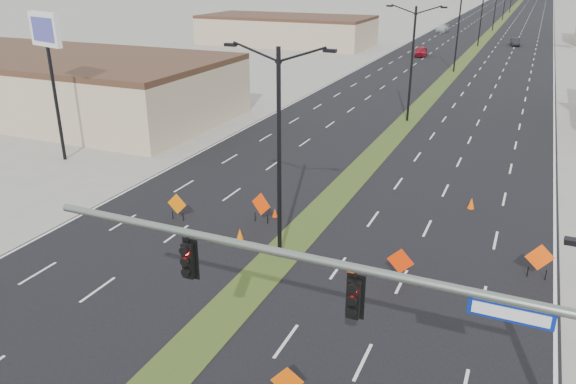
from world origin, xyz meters
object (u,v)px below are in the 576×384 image
at_px(construction_sign_1, 177,205).
at_px(construction_sign_4, 287,383).
at_px(streetlight_1, 412,61).
at_px(streetlight_3, 482,14).
at_px(car_left, 421,51).
at_px(construction_sign_2, 261,205).
at_px(cone_1, 351,268).
at_px(construction_sign_3, 400,262).
at_px(construction_sign_5, 539,259).
at_px(pole_sign_west, 46,40).
at_px(car_mid, 515,42).
at_px(streetlight_4, 496,5).
at_px(cone_0, 240,234).
at_px(cone_3, 275,213).
at_px(streetlight_0, 279,150).
at_px(streetlight_2, 458,30).
at_px(cone_2, 471,203).
at_px(signal_mast, 425,330).
at_px(car_far, 442,29).

xyz_separation_m(construction_sign_1, construction_sign_4, (11.25, -10.45, -0.09)).
xyz_separation_m(streetlight_1, construction_sign_1, (-6.92, -26.46, -4.50)).
xyz_separation_m(streetlight_3, car_left, (-6.85, -15.62, -4.69)).
distance_m(streetlight_3, car_left, 17.69).
xyz_separation_m(construction_sign_2, cone_1, (6.23, -3.31, -0.72)).
height_order(construction_sign_3, construction_sign_4, construction_sign_3).
bearing_deg(car_left, construction_sign_5, -80.58).
bearing_deg(pole_sign_west, car_mid, 87.96).
relative_size(streetlight_4, cone_0, 16.72).
height_order(cone_3, pole_sign_west, pole_sign_west).
bearing_deg(cone_1, car_left, 98.74).
xyz_separation_m(car_left, cone_1, (10.55, -68.57, -0.41)).
height_order(construction_sign_2, construction_sign_4, construction_sign_2).
xyz_separation_m(streetlight_0, cone_1, (3.69, -0.19, -5.10)).
height_order(streetlight_4, construction_sign_5, streetlight_4).
xyz_separation_m(streetlight_2, pole_sign_west, (-20.54, -48.88, 3.05)).
xyz_separation_m(car_left, car_mid, (12.80, 19.22, -0.08)).
relative_size(streetlight_4, construction_sign_2, 5.70).
bearing_deg(cone_2, pole_sign_west, -174.71).
height_order(streetlight_3, pole_sign_west, pole_sign_west).
xyz_separation_m(streetlight_1, car_left, (-6.85, 40.38, -4.69)).
relative_size(streetlight_3, pole_sign_west, 0.97).
height_order(signal_mast, cone_1, signal_mast).
bearing_deg(cone_1, pole_sign_west, 163.21).
bearing_deg(car_far, construction_sign_4, -78.23).
relative_size(construction_sign_5, cone_2, 2.52).
bearing_deg(pole_sign_west, streetlight_3, 91.22).
height_order(signal_mast, construction_sign_2, signal_mast).
xyz_separation_m(streetlight_3, construction_sign_4, (4.33, -92.92, -4.59)).
bearing_deg(cone_3, streetlight_4, 88.86).
distance_m(car_left, construction_sign_2, 65.41).
distance_m(construction_sign_2, construction_sign_4, 13.86).
relative_size(car_far, cone_2, 6.84).
distance_m(car_left, car_far, 36.67).
xyz_separation_m(signal_mast, construction_sign_3, (-2.69, 10.03, -3.83)).
bearing_deg(construction_sign_3, construction_sign_2, 162.62).
bearing_deg(car_mid, car_far, 124.60).
bearing_deg(construction_sign_4, streetlight_0, 97.57).
height_order(signal_mast, cone_0, signal_mast).
distance_m(cone_0, cone_2, 13.73).
bearing_deg(cone_2, cone_1, -112.49).
bearing_deg(construction_sign_4, construction_sign_5, 40.12).
distance_m(streetlight_1, construction_sign_4, 37.45).
relative_size(construction_sign_2, pole_sign_west, 0.17).
height_order(streetlight_4, cone_2, streetlight_4).
bearing_deg(construction_sign_1, cone_1, -10.53).
height_order(streetlight_2, cone_0, streetlight_2).
bearing_deg(streetlight_3, streetlight_4, 90.00).
bearing_deg(construction_sign_3, streetlight_0, -176.91).
xyz_separation_m(streetlight_3, car_far, (-9.63, 20.94, -4.74)).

